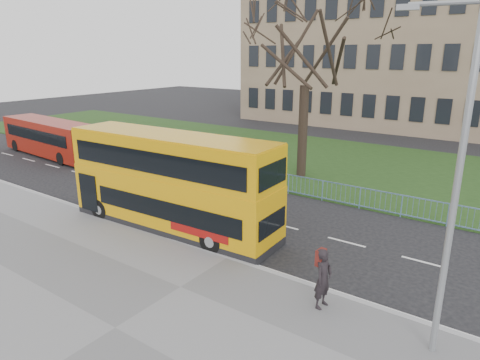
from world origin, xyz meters
name	(u,v)px	position (x,y,z in m)	size (l,w,h in m)	color
ground	(251,245)	(0.00, 0.00, 0.00)	(120.00, 120.00, 0.00)	black
pavement	(115,329)	(0.00, -6.75, 0.06)	(80.00, 10.50, 0.12)	slate
kerb	(228,258)	(0.00, -1.55, 0.07)	(80.00, 0.20, 0.14)	gray
grass_verge	(372,168)	(0.00, 14.30, 0.04)	(80.00, 15.40, 0.08)	#1A3513
guard_railing	(322,191)	(0.00, 6.60, 0.55)	(40.00, 0.12, 1.10)	#6C94C0
bare_tree	(306,67)	(-3.00, 10.00, 6.61)	(9.14, 9.14, 13.06)	black
civic_building	(397,56)	(-5.00, 35.00, 7.00)	(30.00, 15.00, 14.00)	#77614C
yellow_bus	(171,180)	(-3.78, -0.51, 2.21)	(9.91, 2.73, 4.12)	#D69609
red_bus	(50,137)	(-20.76, 4.25, 1.39)	(10.07, 2.93, 2.62)	maroon
pedestrian	(323,279)	(4.21, -2.48, 1.05)	(0.68, 0.44, 1.86)	black
street_lamp	(453,178)	(7.25, -2.66, 4.69)	(1.76, 0.44, 8.34)	gray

